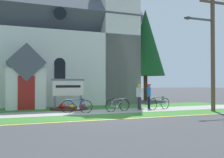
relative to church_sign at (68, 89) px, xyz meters
The scene contains 15 objects.
ground 1.59m from the church_sign, 20.50° to the left, with size 140.00×140.00×0.00m, color #3D3D3F.
sidewalk_slab 2.50m from the church_sign, 95.51° to the right, with size 32.00×2.32×0.01m, color #99968E.
grass_verge 4.46m from the church_sign, 92.76° to the right, with size 32.00×1.95×0.01m, color #38722D.
church_lawn 1.41m from the church_sign, 112.17° to the left, with size 24.00×2.95×0.01m, color #38722D.
curb_paint_stripe 5.55m from the church_sign, 92.18° to the right, with size 28.00×0.16×0.01m, color yellow.
church_building 7.00m from the church_sign, 87.44° to the left, with size 13.32×10.46×14.22m.
church_sign is the anchor object (origin of this frame).
flower_bed 1.24m from the church_sign, 85.02° to the right, with size 2.35×2.35×0.34m.
bicycle_black 2.50m from the church_sign, 89.35° to the right, with size 1.64×0.61×0.81m.
bicycle_blue 3.52m from the church_sign, 43.93° to the right, with size 1.67×0.46×0.79m.
bicycle_green 5.84m from the church_sign, 22.34° to the right, with size 1.76×0.43×0.82m.
cyclist_in_orange_jersey 4.53m from the church_sign, 25.80° to the right, with size 0.27×0.78×1.61m.
cyclist_in_green_jersey 5.18m from the church_sign, 19.37° to the right, with size 0.39×0.62×1.62m.
utility_pole 9.24m from the church_sign, 29.35° to the right, with size 3.12×0.28×7.76m.
roadside_conifer 11.13m from the church_sign, 33.25° to the left, with size 3.71×3.71×8.78m.
Camera 1 is at (-4.13, -12.67, 1.63)m, focal length 41.43 mm.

